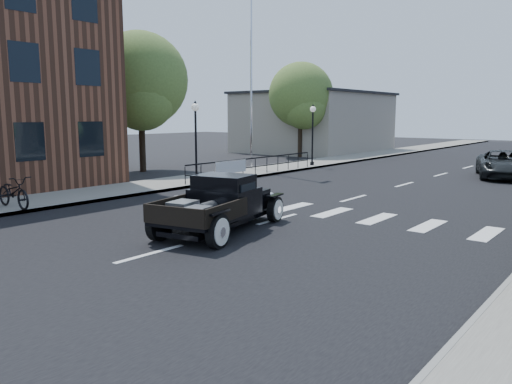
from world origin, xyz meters
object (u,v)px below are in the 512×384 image
Objects in this scene: flagpole at (251,57)px; second_car at (503,165)px; hotrod_pickup at (220,203)px; motorcycle at (13,192)px.

flagpole is 2.48× the size of second_car.
flagpole reaches higher than hotrod_pickup.
second_car is at bearing 24.71° from flagpole.
hotrod_pickup is at bearing -54.05° from flagpole.
hotrod_pickup is (8.88, -12.25, -5.62)m from flagpole.
hotrod_pickup is 2.27× the size of motorcycle.
flagpole is 16.14m from hotrod_pickup.
motorcycle is (1.61, -14.51, -5.74)m from flagpole.
motorcycle is at bearing -174.64° from hotrod_pickup.
hotrod_pickup reaches higher than motorcycle.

